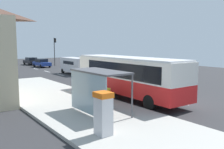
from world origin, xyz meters
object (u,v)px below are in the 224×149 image
recycling_bin_green (101,93)px  bus_shelter (95,81)px  bus (127,75)px  sedan_far (31,61)px  recycling_bin_yellow (107,95)px  recycling_bin_red (96,92)px  traffic_light_near_side (55,47)px  traffic_light_far_side (7,47)px  ticket_machine (103,113)px  white_van (75,65)px  recycling_bin_orange (91,91)px  sedan_near (42,63)px

recycling_bin_green → bus_shelter: size_ratio=0.24×
bus → sedan_far: 35.73m
recycling_bin_yellow → bus_shelter: size_ratio=0.24×
recycling_bin_red → traffic_light_near_side: bearing=72.2°
recycling_bin_yellow → sedan_far: bearing=79.8°
recycling_bin_yellow → traffic_light_near_side: bearing=72.9°
recycling_bin_yellow → traffic_light_far_side: size_ratio=0.17×
ticket_machine → recycling_bin_yellow: bearing=53.8°
white_van → traffic_light_near_side: (3.30, 14.53, 2.22)m
white_van → sedan_far: (0.10, 19.25, -0.55)m
bus → white_van: bus is taller
traffic_light_near_side → traffic_light_far_side: traffic_light_far_side is taller
traffic_light_far_side → bus_shelter: (-3.31, -34.39, -1.51)m
white_van → recycling_bin_yellow: white_van is taller
bus → recycling_bin_red: (-2.49, 0.61, -1.19)m
bus → bus_shelter: 5.49m
sedan_far → recycling_bin_yellow: sedan_far is taller
sedan_far → recycling_bin_green: 36.17m
recycling_bin_green → recycling_bin_orange: same height
recycling_bin_orange → bus_shelter: size_ratio=0.24×
white_van → ticket_machine: bearing=-114.6°
white_van → ticket_machine: 24.39m
sedan_far → traffic_light_far_side: bearing=-144.0°
sedan_near → bus_shelter: (-8.71, -32.22, 1.31)m
white_van → recycling_bin_yellow: bearing=-110.6°
recycling_bin_green → recycling_bin_red: (0.00, 0.70, 0.00)m
sedan_near → recycling_bin_red: size_ratio=4.73×
traffic_light_near_side → bus_shelter: traffic_light_near_side is taller
sedan_near → recycling_bin_red: (-6.50, -28.79, -0.14)m
bus → bus_shelter: (-4.70, -2.82, 0.25)m
sedan_near → bus_shelter: size_ratio=1.12×
recycling_bin_yellow → bus: bearing=17.7°
recycling_bin_yellow → recycling_bin_orange: (0.00, 2.10, 0.00)m
recycling_bin_green → recycling_bin_orange: bearing=90.0°
ticket_machine → recycling_bin_orange: (3.76, 7.24, -0.52)m
recycling_bin_orange → traffic_light_near_side: traffic_light_near_side is taller
bus → recycling_bin_yellow: bus is taller
sedan_near → traffic_light_far_side: bearing=158.2°
recycling_bin_red → recycling_bin_orange: 0.70m
white_van → sedan_far: size_ratio=1.17×
recycling_bin_orange → ticket_machine: bearing=-117.4°
white_van → recycling_bin_orange: (-6.40, -14.93, -0.69)m
sedan_far → ticket_machine: bearing=-103.9°
recycling_bin_green → recycling_bin_orange: size_ratio=1.00×
sedan_near → recycling_bin_green: sedan_near is taller
recycling_bin_yellow → ticket_machine: bearing=-126.2°
traffic_light_near_side → sedan_far: bearing=124.0°
sedan_far → recycling_bin_orange: size_ratio=4.69×
recycling_bin_red → recycling_bin_yellow: bearing=-90.0°
traffic_light_near_side → recycling_bin_yellow: bearing=-107.1°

